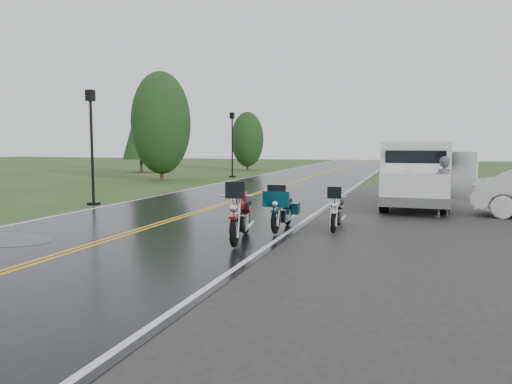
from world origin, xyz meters
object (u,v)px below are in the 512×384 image
(motorcycle_red, at_px, (234,218))
(motorcycle_teal, at_px, (275,212))
(person_at_van, at_px, (443,188))
(lamp_post_far_left, at_px, (232,145))
(motorcycle_silver, at_px, (334,213))
(lamp_post_near_left, at_px, (92,147))
(van_white, at_px, (385,177))

(motorcycle_red, relative_size, motorcycle_teal, 1.14)
(person_at_van, distance_m, lamp_post_far_left, 20.09)
(motorcycle_teal, relative_size, person_at_van, 1.11)
(motorcycle_red, bearing_deg, lamp_post_far_left, 99.62)
(motorcycle_teal, bearing_deg, motorcycle_red, -104.89)
(motorcycle_silver, height_order, lamp_post_near_left, lamp_post_near_left)
(motorcycle_red, relative_size, motorcycle_silver, 1.21)
(motorcycle_red, xyz_separation_m, van_white, (2.71, 6.91, 0.51))
(motorcycle_silver, distance_m, person_at_van, 4.77)
(van_white, xyz_separation_m, person_at_van, (1.76, -0.66, -0.27))
(motorcycle_silver, bearing_deg, lamp_post_near_left, 157.09)
(person_at_van, bearing_deg, lamp_post_far_left, -92.57)
(motorcycle_silver, relative_size, person_at_van, 1.04)
(van_white, relative_size, lamp_post_far_left, 1.39)
(motorcycle_red, height_order, lamp_post_far_left, lamp_post_far_left)
(lamp_post_near_left, relative_size, lamp_post_far_left, 0.97)
(motorcycle_teal, relative_size, lamp_post_far_left, 0.47)
(motorcycle_teal, height_order, motorcycle_silver, motorcycle_teal)
(motorcycle_red, relative_size, lamp_post_near_left, 0.55)
(motorcycle_red, xyz_separation_m, person_at_van, (4.47, 6.25, 0.24))
(lamp_post_near_left, bearing_deg, motorcycle_red, -36.79)
(lamp_post_near_left, bearing_deg, person_at_van, 2.03)
(motorcycle_teal, bearing_deg, lamp_post_near_left, 151.55)
(person_at_van, distance_m, lamp_post_near_left, 12.31)
(motorcycle_red, xyz_separation_m, lamp_post_far_left, (-8.23, 21.77, 1.52))
(motorcycle_teal, distance_m, lamp_post_near_left, 9.23)
(motorcycle_teal, distance_m, lamp_post_far_left, 21.78)
(person_at_van, bearing_deg, lamp_post_near_left, -39.82)
(motorcycle_teal, relative_size, motorcycle_silver, 1.07)
(van_white, bearing_deg, motorcycle_teal, -113.96)
(lamp_post_far_left, bearing_deg, motorcycle_silver, -62.78)
(van_white, bearing_deg, motorcycle_silver, -101.23)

